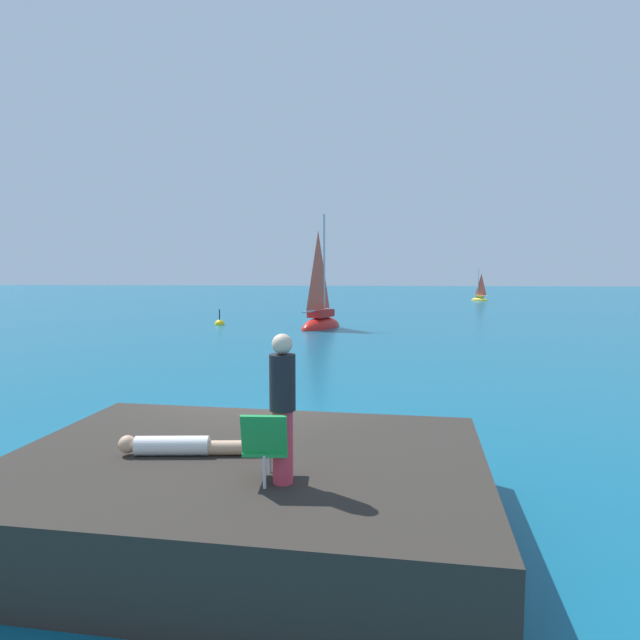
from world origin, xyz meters
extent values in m
plane|color=#0F5675|center=(0.00, 0.00, 0.00)|extent=(160.00, 160.00, 0.00)
cube|color=#2D2823|center=(0.48, -3.46, 0.48)|extent=(6.27, 5.00, 0.96)
cube|color=#2F2625|center=(0.25, -0.91, 0.00)|extent=(1.40, 1.57, 0.88)
cube|color=#272624|center=(1.05, -1.04, 0.00)|extent=(1.46, 1.42, 0.82)
ellipsoid|color=red|center=(-0.11, 19.37, 0.00)|extent=(2.54, 3.57, 1.17)
cube|color=red|center=(-0.11, 19.37, 0.78)|extent=(1.39, 1.70, 0.38)
cylinder|color=#B7B7BC|center=(0.03, 19.66, 3.24)|extent=(0.13, 0.13, 5.32)
cylinder|color=#B2B2B7|center=(-0.44, 18.70, 0.96)|extent=(1.02, 1.96, 0.10)
pyramid|color=#DB4C38|center=(-0.23, 19.12, 3.03)|extent=(0.80, 1.56, 4.04)
ellipsoid|color=yellow|center=(12.97, 43.46, 0.00)|extent=(1.63, 1.54, 0.57)
cube|color=yellow|center=(12.97, 43.46, 0.38)|extent=(0.81, 0.79, 0.19)
cylinder|color=#B7B7BC|center=(12.85, 43.56, 1.59)|extent=(0.06, 0.06, 2.61)
cylinder|color=#B2B2B7|center=(13.24, 43.22, 0.47)|extent=(0.81, 0.73, 0.05)
pyramid|color=#DB4C38|center=(13.07, 43.37, 1.49)|extent=(0.64, 0.58, 1.98)
cylinder|color=white|center=(-0.41, -3.53, 1.08)|extent=(0.92, 0.31, 0.24)
cylinder|color=tan|center=(0.34, -3.47, 1.05)|extent=(0.71, 0.24, 0.18)
sphere|color=tan|center=(-0.96, -3.58, 1.10)|extent=(0.22, 0.22, 0.22)
cylinder|color=#DB384C|center=(1.07, -4.33, 1.36)|extent=(0.22, 0.22, 0.80)
cylinder|color=black|center=(1.07, -4.33, 2.06)|extent=(0.28, 0.28, 0.60)
sphere|color=beige|center=(1.07, -4.33, 2.47)|extent=(0.22, 0.22, 0.22)
cube|color=green|center=(0.89, -4.24, 1.31)|extent=(0.49, 0.53, 0.04)
cube|color=green|center=(0.90, -4.50, 1.53)|extent=(0.48, 0.16, 0.45)
cylinder|color=silver|center=(0.89, -4.03, 1.13)|extent=(0.04, 0.04, 0.35)
cylinder|color=silver|center=(0.90, -4.50, 1.13)|extent=(0.04, 0.04, 0.35)
sphere|color=yellow|center=(-5.80, 20.67, 0.00)|extent=(0.56, 0.56, 0.56)
cylinder|color=black|center=(-5.80, 20.67, 0.55)|extent=(0.06, 0.06, 0.60)
camera|label=1|loc=(1.88, -10.26, 3.30)|focal=32.16mm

